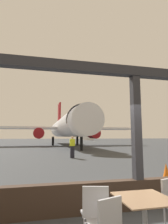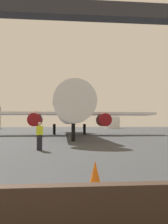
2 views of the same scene
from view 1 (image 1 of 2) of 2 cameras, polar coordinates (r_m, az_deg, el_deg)
ground_plane at (r=44.44m, az=-10.31°, el=-9.47°), size 220.00×220.00×0.00m
window_frame at (r=4.97m, az=15.73°, el=-12.62°), size 7.64×0.24×3.50m
dining_table at (r=3.58m, az=17.81°, el=-27.67°), size 0.85×0.85×0.73m
cafe_chair_window_left at (r=3.32m, az=3.45°, el=-27.45°), size 0.47×0.47×0.95m
cafe_chair_aisle_left at (r=3.05m, az=6.48°, el=-29.95°), size 0.49×0.49×0.87m
airplane at (r=35.92m, az=-5.18°, el=-4.39°), size 26.20×33.11×10.48m
ground_crew_worker at (r=15.52m, az=-3.53°, el=-10.34°), size 0.40×0.53×1.74m
traffic_cone at (r=8.48m, az=23.52°, el=-16.25°), size 0.36×0.36×0.66m
fuel_storage_tank at (r=96.23m, az=1.19°, el=-6.97°), size 6.16×6.16×4.81m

